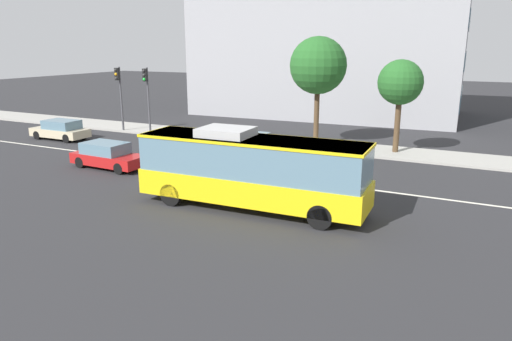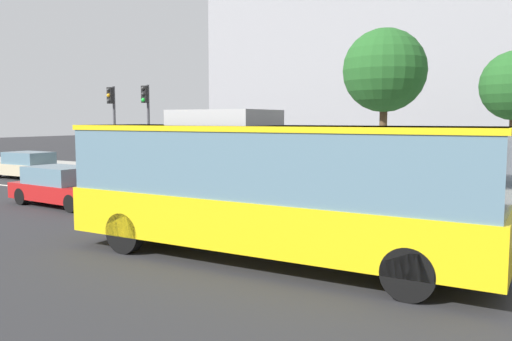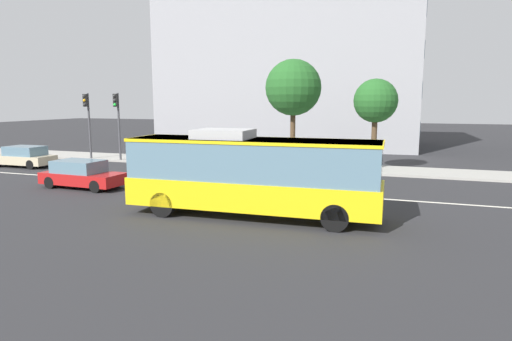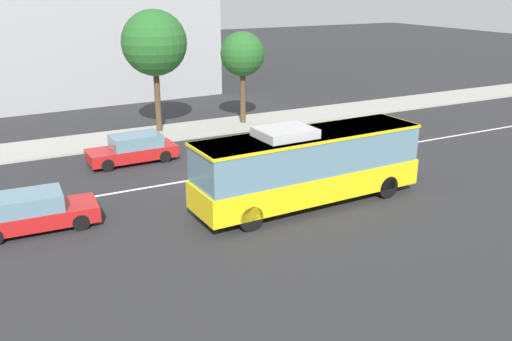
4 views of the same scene
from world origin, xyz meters
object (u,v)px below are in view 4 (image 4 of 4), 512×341
(transit_bus, at_px, (308,163))
(sedan_red_ahead, at_px, (33,212))
(street_tree_kerbside_left, at_px, (242,55))
(street_tree_kerbside_centre, at_px, (154,43))
(sedan_red, at_px, (133,149))

(transit_bus, relative_size, sedan_red_ahead, 2.21)
(street_tree_kerbside_left, bearing_deg, transit_bus, -105.01)
(transit_bus, xyz_separation_m, street_tree_kerbside_centre, (-1.96, 14.03, 3.68))
(transit_bus, xyz_separation_m, sedan_red, (-4.97, 8.99, -1.09))
(street_tree_kerbside_left, bearing_deg, street_tree_kerbside_centre, 175.65)
(sedan_red_ahead, relative_size, street_tree_kerbside_centre, 0.61)
(sedan_red_ahead, height_order, street_tree_kerbside_left, street_tree_kerbside_left)
(street_tree_kerbside_left, relative_size, street_tree_kerbside_centre, 0.81)
(sedan_red_ahead, height_order, street_tree_kerbside_centre, street_tree_kerbside_centre)
(sedan_red_ahead, xyz_separation_m, street_tree_kerbside_centre, (8.61, 11.41, 4.77))
(transit_bus, height_order, sedan_red, transit_bus)
(sedan_red, distance_m, street_tree_kerbside_centre, 7.56)
(transit_bus, xyz_separation_m, street_tree_kerbside_left, (3.65, 13.60, 2.75))
(street_tree_kerbside_left, bearing_deg, sedan_red, -151.82)
(transit_bus, distance_m, street_tree_kerbside_left, 14.35)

